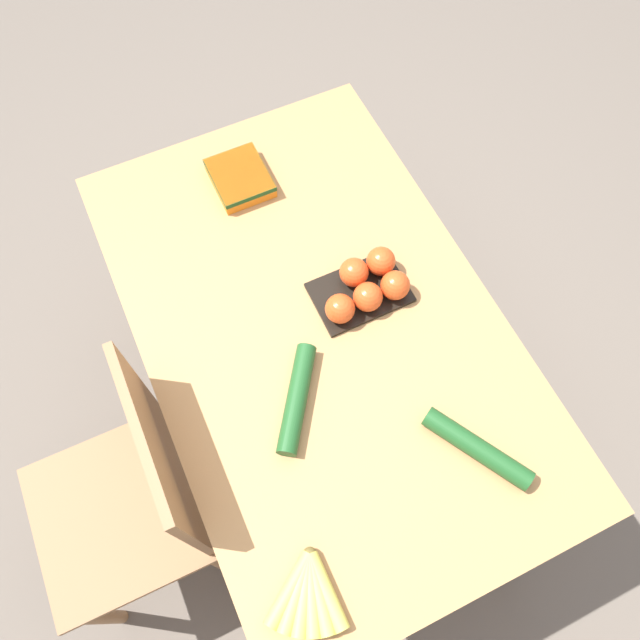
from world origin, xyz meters
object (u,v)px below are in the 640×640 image
Objects in this scene: banana_bunch at (308,592)px; tomato_pack at (366,286)px; carrot_bag at (240,177)px; chair at (139,499)px; cucumber_far at (297,399)px; cucumber_near at (477,448)px.

banana_bunch is 0.73× the size of tomato_pack.
tomato_pack is at bearing -161.27° from carrot_bag.
cucumber_far is at bearing 88.44° from chair.
cucumber_near is at bearing -174.87° from tomato_pack.
chair is 0.86m from carrot_bag.
banana_bunch is 0.69× the size of cucumber_near.
cucumber_near is (0.10, -0.44, 0.01)m from banana_bunch.
chair reaches higher than cucumber_near.
banana_bunch is at bearing 103.02° from cucumber_near.
cucumber_near reaches higher than carrot_bag.
banana_bunch is 0.99× the size of carrot_bag.
cucumber_far is at bearing -21.14° from banana_bunch.
chair is 4.08× the size of cucumber_far.
carrot_bag is (0.60, -0.55, 0.27)m from chair.
cucumber_near is at bearing -167.95° from carrot_bag.
tomato_pack is 0.98× the size of cucumber_far.
cucumber_near is 0.40m from cucumber_far.
cucumber_far is (0.37, -0.14, 0.01)m from banana_bunch.
cucumber_near and cucumber_far have the same top height.
banana_bunch is 0.68m from tomato_pack.
cucumber_near is at bearing 69.74° from chair.
carrot_bag is at bearing 18.73° from tomato_pack.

